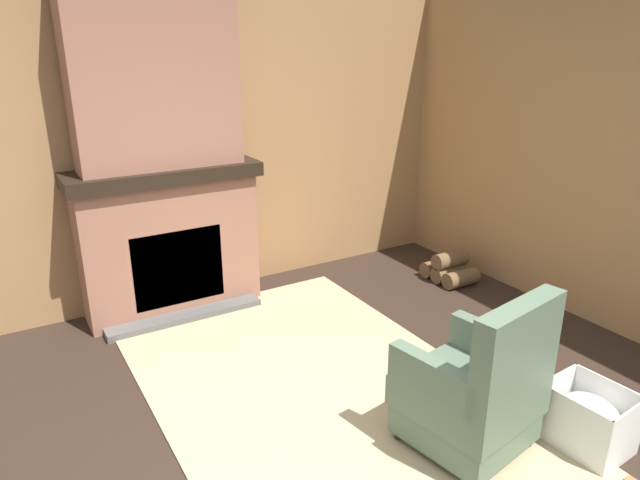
# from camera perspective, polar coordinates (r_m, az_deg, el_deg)

# --- Properties ---
(wood_panel_wall_left) EXTENTS (0.06, 6.18, 2.68)m
(wood_panel_wall_left) POSITION_cam_1_polar(r_m,az_deg,el_deg) (4.85, -16.42, 9.03)
(wood_panel_wall_left) COLOR #9E7247
(wood_panel_wall_left) RESTS_ON ground
(fireplace_hearth) EXTENTS (0.62, 1.50, 1.21)m
(fireplace_hearth) POSITION_cam_1_polar(r_m,az_deg,el_deg) (4.80, -14.80, -0.04)
(fireplace_hearth) COLOR #93604C
(fireplace_hearth) RESTS_ON ground
(chimney_breast) EXTENTS (0.36, 1.23, 1.45)m
(chimney_breast) POSITION_cam_1_polar(r_m,az_deg,el_deg) (4.56, -16.33, 15.99)
(chimney_breast) COLOR #93604C
(chimney_breast) RESTS_ON fireplace_hearth
(area_rug) EXTENTS (3.87, 1.99, 0.01)m
(area_rug) POSITION_cam_1_polar(r_m,az_deg,el_deg) (3.57, 3.08, -17.58)
(area_rug) COLOR tan
(area_rug) RESTS_ON ground
(armchair) EXTENTS (0.73, 0.72, 0.96)m
(armchair) POSITION_cam_1_polar(r_m,az_deg,el_deg) (3.29, 15.18, -14.53)
(armchair) COLOR #516651
(armchair) RESTS_ON ground
(firewood_stack) EXTENTS (0.47, 0.35, 0.29)m
(firewood_stack) POSITION_cam_1_polar(r_m,az_deg,el_deg) (5.50, 12.83, -2.88)
(firewood_stack) COLOR brown
(firewood_stack) RESTS_ON ground
(laundry_basket) EXTENTS (0.45, 0.38, 0.36)m
(laundry_basket) POSITION_cam_1_polar(r_m,az_deg,el_deg) (3.62, 25.27, -15.75)
(laundry_basket) COLOR white
(laundry_basket) RESTS_ON ground
(oil_lamp_vase) EXTENTS (0.11, 0.11, 0.24)m
(oil_lamp_vase) POSITION_cam_1_polar(r_m,az_deg,el_deg) (4.58, -21.25, 7.38)
(oil_lamp_vase) COLOR silver
(oil_lamp_vase) RESTS_ON fireplace_hearth
(storage_case) EXTENTS (0.14, 0.26, 0.12)m
(storage_case) POSITION_cam_1_polar(r_m,az_deg,el_deg) (4.80, -11.18, 8.52)
(storage_case) COLOR gray
(storage_case) RESTS_ON fireplace_hearth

